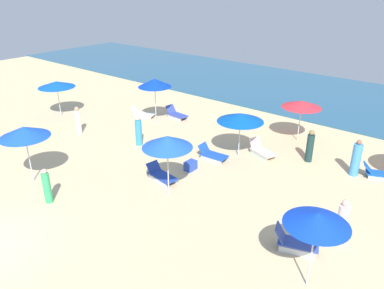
# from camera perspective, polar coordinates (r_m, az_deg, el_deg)

# --- Properties ---
(ocean) EXTENTS (60.00, 11.96, 0.12)m
(ocean) POSITION_cam_1_polar(r_m,az_deg,el_deg) (30.68, 16.05, 7.78)
(ocean) COLOR #285A7D
(ocean) RESTS_ON ground_plane
(umbrella_0) EXTENTS (1.98, 1.98, 2.66)m
(umbrella_0) POSITION_cam_1_polar(r_m,az_deg,el_deg) (14.41, -3.77, 0.41)
(umbrella_0) COLOR silver
(umbrella_0) RESTS_ON ground_plane
(lounge_chair_0_0) EXTENTS (1.59, 0.83, 0.66)m
(lounge_chair_0_0) POSITION_cam_1_polar(r_m,az_deg,el_deg) (16.58, -4.71, -4.65)
(lounge_chair_0_0) COLOR silver
(lounge_chair_0_0) RESTS_ON ground_plane
(umbrella_1) EXTENTS (2.27, 2.27, 2.24)m
(umbrella_1) POSITION_cam_1_polar(r_m,az_deg,el_deg) (18.20, 7.35, 4.11)
(umbrella_1) COLOR silver
(umbrella_1) RESTS_ON ground_plane
(lounge_chair_1_0) EXTENTS (1.47, 0.76, 0.66)m
(lounge_chair_1_0) POSITION_cam_1_polar(r_m,az_deg,el_deg) (18.45, 3.06, -1.51)
(lounge_chair_1_0) COLOR silver
(lounge_chair_1_0) RESTS_ON ground_plane
(lounge_chair_1_1) EXTENTS (1.59, 1.09, 0.77)m
(lounge_chair_1_1) POSITION_cam_1_polar(r_m,az_deg,el_deg) (19.08, 10.52, -0.89)
(lounge_chair_1_1) COLOR silver
(lounge_chair_1_1) RESTS_ON ground_plane
(umbrella_2) EXTENTS (2.08, 2.08, 2.54)m
(umbrella_2) POSITION_cam_1_polar(r_m,az_deg,el_deg) (17.06, -24.12, 1.75)
(umbrella_2) COLOR silver
(umbrella_2) RESTS_ON ground_plane
(umbrella_3) EXTENTS (1.97, 1.97, 2.74)m
(umbrella_3) POSITION_cam_1_polar(r_m,az_deg,el_deg) (22.46, -5.68, 9.28)
(umbrella_3) COLOR silver
(umbrella_3) RESTS_ON ground_plane
(lounge_chair_3_0) EXTENTS (1.61, 1.12, 0.66)m
(lounge_chair_3_0) POSITION_cam_1_polar(r_m,az_deg,el_deg) (24.23, -7.54, 4.69)
(lounge_chair_3_0) COLOR silver
(lounge_chair_3_0) RESTS_ON ground_plane
(lounge_chair_3_1) EXTENTS (1.52, 0.77, 0.73)m
(lounge_chair_3_1) POSITION_cam_1_polar(r_m,az_deg,el_deg) (23.84, -2.42, 4.62)
(lounge_chair_3_1) COLOR silver
(lounge_chair_3_1) RESTS_ON ground_plane
(umbrella_4) EXTENTS (1.81, 1.81, 2.49)m
(umbrella_4) POSITION_cam_1_polar(r_m,az_deg,el_deg) (10.73, 18.45, -10.67)
(umbrella_4) COLOR silver
(umbrella_4) RESTS_ON ground_plane
(lounge_chair_4_0) EXTENTS (1.53, 1.04, 0.82)m
(lounge_chair_4_0) POSITION_cam_1_polar(r_m,az_deg,el_deg) (13.05, 15.28, -14.13)
(lounge_chair_4_0) COLOR silver
(lounge_chair_4_0) RESTS_ON ground_plane
(umbrella_5) EXTENTS (2.09, 2.09, 2.25)m
(umbrella_5) POSITION_cam_1_polar(r_m,az_deg,el_deg) (20.67, 16.29, 5.89)
(umbrella_5) COLOR silver
(umbrella_5) RESTS_ON ground_plane
(umbrella_6) EXTENTS (2.28, 2.28, 2.22)m
(umbrella_6) POSITION_cam_1_polar(r_m,az_deg,el_deg) (25.30, -19.86, 8.58)
(umbrella_6) COLOR silver
(umbrella_6) RESTS_ON ground_plane
(lounge_chair_7_0) EXTENTS (1.58, 1.11, 0.64)m
(lounge_chair_7_0) POSITION_cam_1_polar(r_m,az_deg,el_deg) (18.64, 26.53, -3.93)
(lounge_chair_7_0) COLOR silver
(lounge_chair_7_0) RESTS_ON ground_plane
(beachgoer_0) EXTENTS (0.55, 0.55, 1.71)m
(beachgoer_0) POSITION_cam_1_polar(r_m,az_deg,el_deg) (18.21, 23.60, -2.04)
(beachgoer_0) COLOR #4292DD
(beachgoer_0) RESTS_ON ground_plane
(beachgoer_2) EXTENTS (0.41, 0.41, 1.68)m
(beachgoer_2) POSITION_cam_1_polar(r_m,az_deg,el_deg) (13.55, 21.77, -11.00)
(beachgoer_2) COLOR white
(beachgoer_2) RESTS_ON ground_plane
(beachgoer_3) EXTENTS (0.39, 0.39, 1.48)m
(beachgoer_3) POSITION_cam_1_polar(r_m,az_deg,el_deg) (15.82, -21.14, -6.00)
(beachgoer_3) COLOR #35B46A
(beachgoer_3) RESTS_ON ground_plane
(beachgoer_4) EXTENTS (0.35, 0.35, 1.60)m
(beachgoer_4) POSITION_cam_1_polar(r_m,az_deg,el_deg) (22.15, -16.88, 3.45)
(beachgoer_4) COLOR white
(beachgoer_4) RESTS_ON ground_plane
(beachgoer_5) EXTENTS (0.48, 0.48, 1.58)m
(beachgoer_5) POSITION_cam_1_polar(r_m,az_deg,el_deg) (19.95, -8.10, 1.89)
(beachgoer_5) COLOR #3191C8
(beachgoer_5) RESTS_ON ground_plane
(beachgoer_6) EXTENTS (0.43, 0.43, 1.62)m
(beachgoer_6) POSITION_cam_1_polar(r_m,az_deg,el_deg) (18.83, 17.44, -0.32)
(beachgoer_6) COLOR #1A3838
(beachgoer_6) RESTS_ON ground_plane
(cooler_box_0) EXTENTS (0.40, 0.57, 0.43)m
(cooler_box_0) POSITION_cam_1_polar(r_m,az_deg,el_deg) (17.39, -0.22, -3.21)
(cooler_box_0) COLOR blue
(cooler_box_0) RESTS_ON ground_plane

